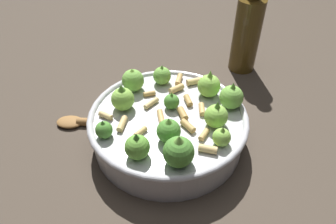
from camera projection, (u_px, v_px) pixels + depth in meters
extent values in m
plane|color=#42382D|center=(168.00, 139.00, 0.59)|extent=(2.40, 2.40, 0.00)
cylinder|color=#B7B7BC|center=(168.00, 128.00, 0.57)|extent=(0.27, 0.27, 0.06)
torus|color=#B7B7BC|center=(168.00, 116.00, 0.55)|extent=(0.28, 0.28, 0.01)
sphere|color=#4C8933|center=(104.00, 130.00, 0.51)|extent=(0.03, 0.03, 0.03)
cone|color=#4C8933|center=(103.00, 123.00, 0.50)|extent=(0.01, 0.01, 0.01)
sphere|color=#4C8933|center=(172.00, 102.00, 0.56)|extent=(0.03, 0.03, 0.03)
cone|color=#609E38|center=(172.00, 95.00, 0.55)|extent=(0.01, 0.01, 0.01)
sphere|color=#4C8933|center=(169.00, 131.00, 0.50)|extent=(0.04, 0.04, 0.04)
cone|color=#75B247|center=(169.00, 122.00, 0.48)|extent=(0.02, 0.02, 0.02)
sphere|color=#4C8933|center=(179.00, 152.00, 0.46)|extent=(0.05, 0.05, 0.05)
cone|color=#75B247|center=(179.00, 141.00, 0.44)|extent=(0.03, 0.03, 0.02)
sphere|color=#8CC64C|center=(123.00, 99.00, 0.55)|extent=(0.04, 0.04, 0.04)
cone|color=#609E38|center=(122.00, 89.00, 0.54)|extent=(0.02, 0.02, 0.02)
sphere|color=#75B247|center=(133.00, 80.00, 0.60)|extent=(0.04, 0.04, 0.04)
cone|color=#8CC64C|center=(132.00, 72.00, 0.58)|extent=(0.02, 0.02, 0.01)
sphere|color=#75B247|center=(162.00, 76.00, 0.62)|extent=(0.04, 0.04, 0.04)
cone|color=#75B247|center=(162.00, 68.00, 0.60)|extent=(0.01, 0.01, 0.01)
sphere|color=#8CC64C|center=(222.00, 137.00, 0.49)|extent=(0.03, 0.03, 0.03)
cone|color=#8CC64C|center=(223.00, 130.00, 0.48)|extent=(0.01, 0.01, 0.01)
sphere|color=#75B247|center=(231.00, 97.00, 0.56)|extent=(0.04, 0.04, 0.04)
cone|color=#609E38|center=(233.00, 87.00, 0.54)|extent=(0.02, 0.02, 0.02)
sphere|color=#8CC64C|center=(216.00, 116.00, 0.52)|extent=(0.04, 0.04, 0.04)
cone|color=#609E38|center=(217.00, 106.00, 0.51)|extent=(0.02, 0.02, 0.02)
sphere|color=#609E38|center=(137.00, 147.00, 0.47)|extent=(0.04, 0.04, 0.04)
cone|color=#4C8933|center=(136.00, 138.00, 0.46)|extent=(0.02, 0.02, 0.02)
sphere|color=#8CC64C|center=(209.00, 86.00, 0.58)|extent=(0.04, 0.04, 0.04)
cone|color=#8CC64C|center=(210.00, 75.00, 0.57)|extent=(0.02, 0.02, 0.02)
cylinder|color=tan|center=(147.00, 94.00, 0.59)|extent=(0.01, 0.02, 0.01)
cylinder|color=tan|center=(141.00, 132.00, 0.52)|extent=(0.02, 0.03, 0.01)
cylinder|color=tan|center=(208.00, 149.00, 0.48)|extent=(0.03, 0.03, 0.01)
cylinder|color=tan|center=(151.00, 103.00, 0.57)|extent=(0.02, 0.03, 0.01)
cylinder|color=tan|center=(188.00, 126.00, 0.52)|extent=(0.03, 0.01, 0.01)
cylinder|color=tan|center=(179.00, 80.00, 0.63)|extent=(0.03, 0.03, 0.01)
cylinder|color=tan|center=(176.00, 89.00, 0.60)|extent=(0.01, 0.03, 0.01)
cylinder|color=tan|center=(188.00, 100.00, 0.58)|extent=(0.03, 0.02, 0.01)
cylinder|color=tan|center=(106.00, 116.00, 0.55)|extent=(0.03, 0.02, 0.01)
cylinder|color=tan|center=(202.00, 109.00, 0.56)|extent=(0.03, 0.02, 0.01)
cylinder|color=tan|center=(183.00, 114.00, 0.55)|extent=(0.03, 0.02, 0.01)
cylinder|color=tan|center=(204.00, 134.00, 0.51)|extent=(0.02, 0.03, 0.01)
cylinder|color=tan|center=(195.00, 81.00, 0.62)|extent=(0.02, 0.03, 0.01)
cylinder|color=tan|center=(122.00, 124.00, 0.53)|extent=(0.03, 0.03, 0.01)
cylinder|color=tan|center=(161.00, 117.00, 0.54)|extent=(0.03, 0.02, 0.01)
cylinder|color=#4C3814|center=(246.00, 36.00, 0.72)|extent=(0.06, 0.06, 0.17)
cylinder|color=olive|center=(120.00, 123.00, 0.61)|extent=(0.11, 0.15, 0.02)
ellipsoid|color=olive|center=(70.00, 122.00, 0.62)|extent=(0.06, 0.06, 0.01)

